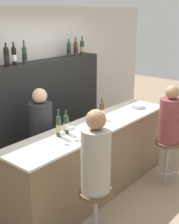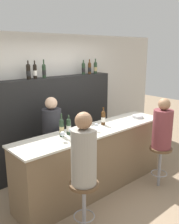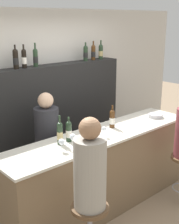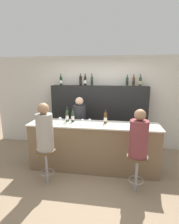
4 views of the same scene
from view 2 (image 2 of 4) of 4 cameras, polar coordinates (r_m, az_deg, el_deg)
The scene contains 23 objects.
ground_plane at distance 4.29m, azimuth 4.18°, elevation -18.44°, with size 16.00×16.00×0.00m, color #8C755B.
wall_back at distance 5.03m, azimuth -9.48°, elevation 2.44°, with size 6.40×0.05×2.60m.
bar_counter at distance 4.22m, azimuth 1.33°, elevation -10.74°, with size 2.83×0.64×1.06m.
back_bar_cabinet at distance 4.95m, azimuth -7.89°, elevation -2.51°, with size 2.65×0.28×1.80m.
wine_bottle_counter_0 at distance 3.68m, azimuth -6.38°, elevation -3.50°, with size 0.07×0.07×0.34m.
wine_bottle_counter_1 at distance 3.75m, azimuth -4.78°, elevation -3.27°, with size 0.07×0.07×0.30m.
wine_bottle_counter_2 at distance 4.21m, azimuth 3.17°, elevation -1.30°, with size 0.07×0.07×0.30m.
wine_bottle_backbar_1 at distance 4.49m, azimuth -13.80°, elevation 9.00°, with size 0.08×0.08×0.32m.
wine_bottle_backbar_2 at distance 4.55m, azimuth -12.36°, elevation 9.10°, with size 0.07×0.07×0.32m.
wine_bottle_backbar_3 at distance 4.65m, azimuth -10.36°, elevation 9.28°, with size 0.07×0.07×0.33m.
wine_bottle_backbar_4 at distance 5.20m, azimuth -1.40°, elevation 9.94°, with size 0.07×0.07×0.29m.
wine_bottle_backbar_5 at distance 5.31m, azimuth 0.01°, elevation 10.04°, with size 0.07×0.07×0.31m.
wine_bottle_backbar_6 at distance 5.42m, azimuth 1.36°, elevation 10.13°, with size 0.08×0.08×0.31m.
wine_glass_0 at distance 3.49m, azimuth -6.16°, elevation -5.03°, with size 0.07×0.07×0.15m.
wine_glass_1 at distance 3.58m, azimuth -4.11°, elevation -4.24°, with size 0.07×0.07×0.16m.
wine_glass_2 at distance 3.79m, azimuth -0.06°, elevation -3.65°, with size 0.06×0.06×0.13m.
wine_glass_3 at distance 3.89m, azimuth 1.58°, elevation -3.08°, with size 0.06×0.06×0.14m.
metal_bowl at distance 4.74m, azimuth 10.97°, elevation -1.02°, with size 0.21×0.21×0.05m.
bar_stool_left at distance 3.29m, azimuth -1.26°, elevation -18.24°, with size 0.37×0.37×0.71m.
guest_seated_left at distance 3.02m, azimuth -1.32°, elevation -9.31°, with size 0.31×0.31×0.91m.
bar_stool_right at distance 4.45m, azimuth 15.88°, elevation -9.68°, with size 0.37×0.37×0.71m.
guest_seated_right at distance 4.27m, azimuth 16.35°, elevation -3.25°, with size 0.32×0.32×0.84m.
bartender at distance 4.34m, azimuth -8.39°, elevation -7.49°, with size 0.32×0.32×1.55m.
Camera 2 is at (-2.62, -2.48, 2.32)m, focal length 40.00 mm.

